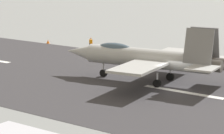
{
  "coord_description": "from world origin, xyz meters",
  "views": [
    {
      "loc": [
        -22.98,
        39.78,
        11.41
      ],
      "look_at": [
        4.43,
        3.45,
        2.2
      ],
      "focal_mm": 83.42,
      "sensor_mm": 36.0,
      "label": 1
    }
  ],
  "objects_px": {
    "fighter_jet": "(147,58)",
    "marker_cone_mid": "(139,53)",
    "marker_cone_far": "(48,42)",
    "crew_person": "(91,44)"
  },
  "relations": [
    {
      "from": "fighter_jet",
      "to": "crew_person",
      "type": "relative_size",
      "value": 10.02
    },
    {
      "from": "fighter_jet",
      "to": "marker_cone_mid",
      "type": "relative_size",
      "value": 31.36
    },
    {
      "from": "crew_person",
      "to": "fighter_jet",
      "type": "bearing_deg",
      "value": 145.56
    },
    {
      "from": "crew_person",
      "to": "marker_cone_mid",
      "type": "xyz_separation_m",
      "value": [
        -7.12,
        -0.87,
        -0.59
      ]
    },
    {
      "from": "marker_cone_mid",
      "to": "marker_cone_far",
      "type": "bearing_deg",
      "value": 0.0
    },
    {
      "from": "fighter_jet",
      "to": "marker_cone_far",
      "type": "height_order",
      "value": "fighter_jet"
    },
    {
      "from": "fighter_jet",
      "to": "marker_cone_far",
      "type": "bearing_deg",
      "value": -25.68
    },
    {
      "from": "marker_cone_far",
      "to": "fighter_jet",
      "type": "bearing_deg",
      "value": 154.32
    },
    {
      "from": "fighter_jet",
      "to": "marker_cone_mid",
      "type": "bearing_deg",
      "value": -53.17
    },
    {
      "from": "crew_person",
      "to": "marker_cone_mid",
      "type": "bearing_deg",
      "value": -173.06
    }
  ]
}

